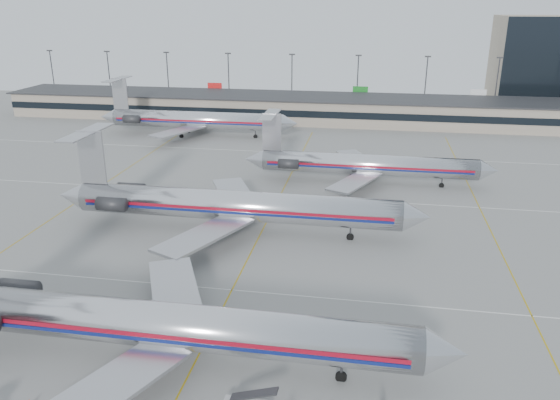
# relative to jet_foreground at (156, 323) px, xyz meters

# --- Properties ---
(ground) EXTENTS (260.00, 260.00, 0.00)m
(ground) POSITION_rel_jet_foreground_xyz_m (3.09, 2.74, -3.66)
(ground) COLOR gray
(ground) RESTS_ON ground
(apron_markings) EXTENTS (160.00, 0.15, 0.02)m
(apron_markings) POSITION_rel_jet_foreground_xyz_m (3.09, 12.74, -3.65)
(apron_markings) COLOR silver
(apron_markings) RESTS_ON ground
(terminal) EXTENTS (162.00, 17.00, 6.25)m
(terminal) POSITION_rel_jet_foreground_xyz_m (3.09, 100.71, -0.50)
(terminal) COLOR gray
(terminal) RESTS_ON ground
(light_mast_row) EXTENTS (163.60, 0.40, 15.28)m
(light_mast_row) POSITION_rel_jet_foreground_xyz_m (3.09, 114.74, 4.92)
(light_mast_row) COLOR #38383D
(light_mast_row) RESTS_ON ground
(distant_building) EXTENTS (30.00, 20.00, 25.00)m
(distant_building) POSITION_rel_jet_foreground_xyz_m (65.09, 130.74, 8.84)
(distant_building) COLOR tan
(distant_building) RESTS_ON ground
(jet_foreground) EXTENTS (48.16, 28.36, 12.61)m
(jet_foreground) POSITION_rel_jet_foreground_xyz_m (0.00, 0.00, 0.00)
(jet_foreground) COLOR silver
(jet_foreground) RESTS_ON ground
(jet_second_row) EXTENTS (49.60, 29.21, 12.98)m
(jet_second_row) POSITION_rel_jet_foreground_xyz_m (-1.12, 27.89, 0.11)
(jet_second_row) COLOR silver
(jet_second_row) RESTS_ON ground
(jet_third_row) EXTENTS (41.58, 25.58, 11.37)m
(jet_third_row) POSITION_rel_jet_foreground_xyz_m (15.54, 51.47, -0.36)
(jet_third_row) COLOR silver
(jet_third_row) RESTS_ON ground
(jet_back_row) EXTENTS (45.97, 28.28, 12.57)m
(jet_back_row) POSITION_rel_jet_foreground_xyz_m (-23.16, 79.84, -0.01)
(jet_back_row) COLOR silver
(jet_back_row) RESTS_ON ground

